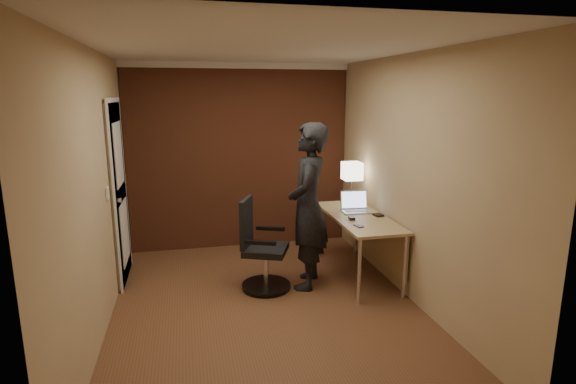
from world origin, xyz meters
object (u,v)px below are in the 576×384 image
Objects in this scene: laptop at (355,206)px; desk_lamp at (352,172)px; desk at (364,226)px; person at (308,207)px; mouse at (352,218)px; wallet at (378,215)px; office_chair at (260,251)px; phone at (359,226)px.

desk_lamp is at bearing 77.17° from laptop.
desk is at bearing -81.89° from laptop.
desk_lamp is 1.04m from person.
mouse is 0.53m from person.
desk is 4.26× the size of laptop.
desk_lamp is at bearing 99.45° from wallet.
laptop is (-0.08, -0.33, -0.35)m from desk_lamp.
office_chair reaches higher than laptop.
laptop reaches higher than phone.
desk is 13.04× the size of phone.
desk is 1.25m from office_chair.
desk_lamp reaches higher than office_chair.
office_chair is at bearing -165.23° from laptop.
phone is at bearing -86.98° from mouse.
mouse is at bearing 111.46° from person.
office_chair reaches higher than mouse.
desk_lamp is 0.49m from laptop.
desk_lamp is 4.86× the size of wallet.
person is (-0.71, -0.13, 0.30)m from desk.
person is (-0.50, 0.01, 0.16)m from mouse.
laptop is at bearing 71.79° from mouse.
mouse is 0.87× the size of phone.
desk_lamp is 5.35× the size of mouse.
desk_lamp is 1.07m from phone.
mouse is 1.08m from office_chair.
desk_lamp reaches higher than laptop.
phone reaches higher than desk.
desk_lamp is 1.60m from office_chair.
mouse reaches higher than desk.
mouse is at bearing -168.48° from wallet.
mouse is 0.10× the size of office_chair.
desk_lamp reaches higher than phone.
person is (-0.85, -0.06, 0.16)m from wallet.
laptop is at bearing 139.22° from person.
laptop is 0.36× the size of office_chair.
office_chair is (-1.24, -0.10, -0.17)m from desk.
wallet is (0.18, -0.28, -0.05)m from laptop.
person is (0.53, -0.02, 0.47)m from office_chair.
desk_lamp reaches higher than desk.
laptop is (-0.03, 0.22, 0.19)m from desk.
desk is 1.52× the size of office_chair.
laptop is at bearing 14.77° from office_chair.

